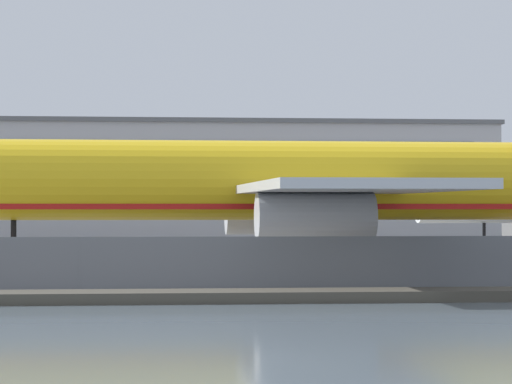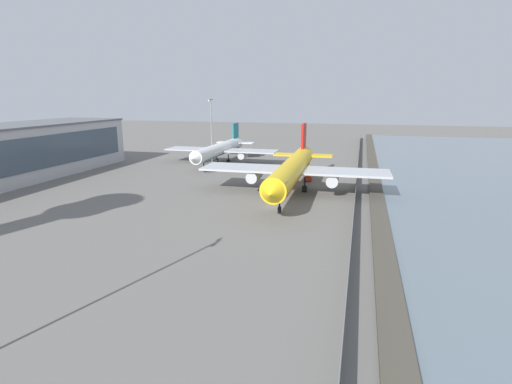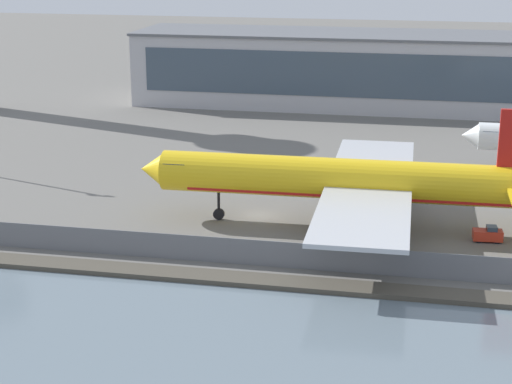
% 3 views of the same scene
% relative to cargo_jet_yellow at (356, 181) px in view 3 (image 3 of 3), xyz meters
% --- Properties ---
extents(ground_plane, '(500.00, 500.00, 0.00)m').
position_rel_cargo_jet_yellow_xyz_m(ground_plane, '(-11.70, 2.06, -5.59)').
color(ground_plane, '#66635E').
extents(shoreline_seawall, '(320.00, 3.00, 0.50)m').
position_rel_cargo_jet_yellow_xyz_m(shoreline_seawall, '(-11.70, -18.44, -5.34)').
color(shoreline_seawall, '#474238').
rests_on(shoreline_seawall, ground).
extents(perimeter_fence, '(280.00, 0.10, 2.77)m').
position_rel_cargo_jet_yellow_xyz_m(perimeter_fence, '(-11.70, -13.94, -4.20)').
color(perimeter_fence, slate).
rests_on(perimeter_fence, ground).
extents(cargo_jet_yellow, '(49.79, 42.46, 14.64)m').
position_rel_cargo_jet_yellow_xyz_m(cargo_jet_yellow, '(0.00, 0.00, 0.00)').
color(cargo_jet_yellow, yellow).
rests_on(cargo_jet_yellow, ground).
extents(baggage_tug, '(3.31, 1.82, 1.80)m').
position_rel_cargo_jet_yellow_xyz_m(baggage_tug, '(14.91, -1.72, -4.78)').
color(baggage_tug, red).
rests_on(baggage_tug, ground).
extents(terminal_building, '(83.04, 20.79, 14.30)m').
position_rel_cargo_jet_yellow_xyz_m(terminal_building, '(-8.63, 73.88, 1.57)').
color(terminal_building, '#B2B2B7').
rests_on(terminal_building, ground).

